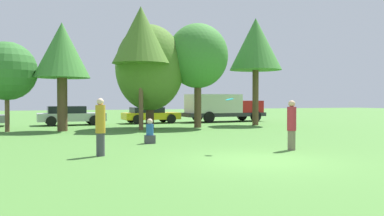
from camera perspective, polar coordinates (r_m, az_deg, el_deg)
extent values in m
plane|color=#477A33|center=(11.87, 9.43, -7.46)|extent=(120.00, 120.00, 0.00)
cylinder|color=#3F3F47|center=(12.90, -13.03, -5.15)|extent=(0.27, 0.27, 0.73)
cylinder|color=#BF8C26|center=(12.83, -13.05, -1.56)|extent=(0.31, 0.31, 0.89)
sphere|color=beige|center=(12.82, -13.06, 0.88)|extent=(0.23, 0.23, 0.23)
cylinder|color=#726651|center=(14.47, 14.13, -4.54)|extent=(0.27, 0.27, 0.69)
cylinder|color=#A52633|center=(14.41, 14.15, -1.50)|extent=(0.32, 0.32, 0.84)
sphere|color=tan|center=(14.40, 14.16, 0.60)|extent=(0.24, 0.24, 0.24)
cylinder|color=#19B2D8|center=(13.40, 5.44, 1.25)|extent=(0.26, 0.27, 0.08)
cube|color=#3F3F47|center=(16.27, -6.08, -4.50)|extent=(0.40, 0.33, 0.34)
cylinder|color=#2659A5|center=(16.24, -6.09, -3.11)|extent=(0.30, 0.30, 0.45)
sphere|color=beige|center=(16.22, -6.09, -1.94)|extent=(0.23, 0.23, 0.23)
cylinder|color=brown|center=(24.19, -25.06, -0.20)|extent=(0.25, 0.25, 2.48)
sphere|color=#33702D|center=(24.24, -25.11, 4.85)|extent=(3.25, 3.25, 3.25)
cylinder|color=brown|center=(23.59, -18.16, 0.48)|extent=(0.56, 0.56, 3.02)
cone|color=#3D7F33|center=(23.76, -18.21, 7.93)|extent=(3.14, 3.14, 3.14)
cylinder|color=brown|center=(23.45, -7.34, 1.60)|extent=(0.26, 0.26, 3.90)
cone|color=#4C7528|center=(23.75, -7.37, 10.39)|extent=(3.37, 3.37, 3.37)
cylinder|color=#473323|center=(25.10, -6.09, 0.12)|extent=(0.51, 0.51, 2.63)
ellipsoid|color=#4C7528|center=(25.18, -6.10, 5.81)|extent=(4.29, 4.29, 5.39)
cylinder|color=brown|center=(25.34, 0.83, 1.15)|extent=(0.45, 0.45, 3.52)
ellipsoid|color=#3D7F33|center=(25.49, 0.83, 7.51)|extent=(3.87, 3.87, 4.12)
cylinder|color=brown|center=(27.98, 9.12, 1.48)|extent=(0.42, 0.42, 3.85)
cone|color=#3D7F33|center=(28.25, 9.15, 9.07)|extent=(3.62, 3.62, 3.62)
cube|color=#B2B2B7|center=(29.01, -16.94, -1.25)|extent=(4.63, 2.07, 0.55)
cube|color=black|center=(28.95, -17.61, -0.22)|extent=(2.57, 1.76, 0.49)
cylinder|color=black|center=(30.13, -14.46, -1.57)|extent=(0.69, 0.23, 0.68)
cylinder|color=black|center=(28.28, -13.89, -1.75)|extent=(0.69, 0.23, 0.68)
cylinder|color=black|center=(29.83, -19.82, -1.63)|extent=(0.69, 0.23, 0.68)
cylinder|color=black|center=(27.97, -19.60, -1.82)|extent=(0.69, 0.23, 0.68)
cube|color=gold|center=(30.13, -5.93, -1.14)|extent=(4.27, 2.06, 0.51)
cube|color=black|center=(30.02, -6.51, -0.28)|extent=(2.37, 1.75, 0.41)
cylinder|color=black|center=(31.43, -4.18, -1.42)|extent=(0.70, 0.23, 0.69)
cylinder|color=black|center=(29.67, -3.00, -1.57)|extent=(0.70, 0.23, 0.69)
cylinder|color=black|center=(30.69, -8.77, -1.49)|extent=(0.70, 0.23, 0.69)
cylinder|color=black|center=(28.88, -7.84, -1.66)|extent=(0.70, 0.23, 0.69)
cube|color=#2D2D33|center=(32.27, 4.58, -0.93)|extent=(6.83, 2.49, 0.30)
cube|color=red|center=(33.27, 7.77, 0.22)|extent=(2.25, 2.18, 0.97)
cube|color=beige|center=(31.82, 3.08, 0.64)|extent=(4.27, 2.38, 1.47)
cylinder|color=black|center=(34.38, 7.21, -1.05)|extent=(0.88, 0.31, 0.87)
cylinder|color=black|center=(32.50, 9.16, -1.19)|extent=(0.88, 0.31, 0.87)
cylinder|color=black|center=(32.46, 0.78, -1.18)|extent=(0.88, 0.31, 0.87)
cylinder|color=black|center=(30.46, 2.45, -1.33)|extent=(0.88, 0.31, 0.87)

